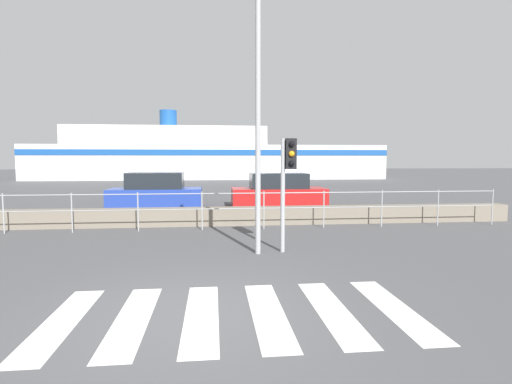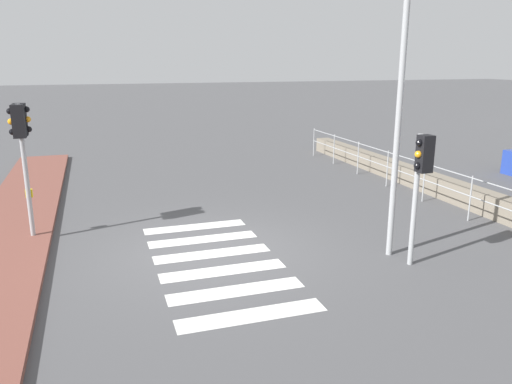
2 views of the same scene
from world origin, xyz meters
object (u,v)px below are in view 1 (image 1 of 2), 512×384
traffic_light_far (288,169)px  parked_car_blue (156,193)px  streetlamp (259,75)px  ferry_boat (202,157)px  parked_car_red (278,192)px

traffic_light_far → parked_car_blue: (-4.14, 8.73, -1.23)m
traffic_light_far → parked_car_blue: size_ratio=0.65×
streetlamp → parked_car_blue: size_ratio=1.59×
ferry_boat → streetlamp: bearing=-86.4°
ferry_boat → parked_car_blue: (-1.25, -26.35, -1.68)m
ferry_boat → parked_car_red: bearing=-81.1°
traffic_light_far → streetlamp: bearing=-153.9°
parked_car_blue → ferry_boat: bearing=87.3°
parked_car_red → streetlamp: bearing=-101.9°
parked_car_blue → parked_car_red: size_ratio=0.95×
ferry_boat → parked_car_red: size_ratio=8.87×
traffic_light_far → parked_car_blue: traffic_light_far is taller
traffic_light_far → ferry_boat: bearing=94.7°
streetlamp → ferry_boat: size_ratio=0.17×
parked_car_blue → parked_car_red: bearing=0.0°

